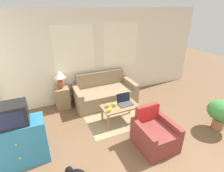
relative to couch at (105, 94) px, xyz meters
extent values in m
cube|color=silver|center=(0.10, 0.45, 1.04)|extent=(6.65, 0.05, 2.60)
cube|color=white|center=(-0.69, 0.43, 1.29)|extent=(1.10, 0.01, 1.30)
cube|color=white|center=(0.73, 0.43, 1.29)|extent=(1.10, 0.01, 1.30)
cube|color=#9E8966|center=(-0.02, -0.56, -0.26)|extent=(1.60, 1.92, 0.01)
cube|color=#937A5B|center=(0.00, -0.07, -0.05)|extent=(1.48, 0.87, 0.43)
cube|color=#937A5B|center=(0.00, 0.31, 0.16)|extent=(1.48, 0.12, 0.85)
cube|color=#937A5B|center=(-0.81, -0.07, 0.02)|extent=(0.14, 0.87, 0.58)
cube|color=#937A5B|center=(0.81, -0.07, 0.02)|extent=(0.14, 0.87, 0.58)
cube|color=brown|center=(0.25, -2.11, -0.05)|extent=(0.51, 0.78, 0.43)
cube|color=brown|center=(0.25, -1.77, 0.13)|extent=(0.51, 0.10, 0.79)
cube|color=brown|center=(-0.06, -2.11, 0.01)|extent=(0.10, 0.78, 0.55)
cube|color=brown|center=(0.55, -2.11, 0.01)|extent=(0.10, 0.78, 0.55)
cube|color=red|center=(0.25, -1.83, 0.22)|extent=(0.53, 0.01, 0.57)
cube|color=teal|center=(-2.20, -1.46, 0.16)|extent=(0.94, 0.44, 0.85)
sphere|color=tan|center=(-2.20, -1.68, 0.33)|extent=(0.04, 0.04, 0.04)
sphere|color=tan|center=(-2.20, -1.68, 0.03)|extent=(0.04, 0.04, 0.04)
cube|color=black|center=(-2.20, -1.46, 0.77)|extent=(0.51, 0.37, 0.36)
cube|color=#192342|center=(-2.20, -1.65, 0.77)|extent=(0.42, 0.01, 0.28)
cube|color=#937551|center=(-1.19, 0.16, 0.04)|extent=(0.37, 0.37, 0.61)
ellipsoid|color=brown|center=(-1.19, 0.16, 0.46)|extent=(0.19, 0.19, 0.24)
cylinder|color=tan|center=(-1.19, 0.16, 0.61)|extent=(0.02, 0.02, 0.06)
cone|color=white|center=(-1.19, 0.16, 0.74)|extent=(0.30, 0.30, 0.20)
cube|color=#8E704C|center=(-0.02, -1.05, 0.15)|extent=(0.89, 0.49, 0.03)
cylinder|color=#8E704C|center=(-0.41, -1.25, -0.06)|extent=(0.04, 0.04, 0.40)
cylinder|color=#8E704C|center=(0.38, -1.25, -0.06)|extent=(0.04, 0.04, 0.40)
cylinder|color=#8E704C|center=(-0.41, -0.86, -0.06)|extent=(0.04, 0.04, 0.40)
cylinder|color=#8E704C|center=(0.38, -0.86, -0.06)|extent=(0.04, 0.04, 0.40)
cube|color=#47474C|center=(0.14, -1.05, 0.18)|extent=(0.35, 0.22, 0.02)
cube|color=black|center=(0.14, -0.91, 0.30)|extent=(0.35, 0.07, 0.22)
cylinder|color=gold|center=(-0.29, -0.98, 0.21)|extent=(0.09, 0.09, 0.08)
cylinder|color=gold|center=(-0.34, -1.19, 0.20)|extent=(0.08, 0.08, 0.08)
cylinder|color=gold|center=(-0.13, -1.01, 0.20)|extent=(0.08, 0.08, 0.07)
cylinder|color=#996B42|center=(1.95, -2.25, -0.14)|extent=(0.25, 0.25, 0.25)
ellipsoid|color=#3D843D|center=(1.95, -2.25, 0.22)|extent=(0.61, 0.61, 0.46)
sphere|color=black|center=(-1.49, -2.11, -0.14)|extent=(0.13, 0.13, 0.13)
camera|label=1|loc=(-1.68, -4.28, 2.36)|focal=28.00mm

